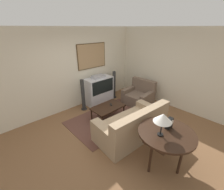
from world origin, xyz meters
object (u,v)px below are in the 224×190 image
Objects in this scene: table_lamp at (163,118)px; mantel_clock at (169,123)px; speaker_tower_left at (83,96)px; tv at (99,90)px; couch at (132,126)px; coffee_table at (108,108)px; speaker_tower_right at (114,85)px; armchair at (139,96)px; console_table at (166,135)px.

mantel_clock is (0.31, -0.00, -0.26)m from table_lamp.
tv is at bearing 3.70° from speaker_tower_left.
coffee_table is at bearing -91.81° from couch.
speaker_tower_right is at bearing 39.64° from coffee_table.
armchair is at bearing -45.56° from tv.
table_lamp reaches higher than console_table.
couch is 1.08m from coffee_table.
tv is at bearing -140.22° from armchair.
table_lamp reaches higher than speaker_tower_left.
mantel_clock is at bearing -0.24° from table_lamp.
tv reaches higher than armchair.
armchair is 2.72m from mantel_clock.
speaker_tower_left is (-0.08, 3.05, -0.40)m from mantel_clock.
couch reaches higher than armchair.
speaker_tower_right is at bearing -118.76° from couch.
armchair is (1.05, -1.07, -0.23)m from tv.
couch is at bearing -86.30° from speaker_tower_left.
tv is 0.99× the size of speaker_tower_right.
coffee_table is (0.10, 1.07, 0.07)m from couch.
speaker_tower_right reaches higher than console_table.
table_lamp is 0.42× the size of speaker_tower_right.
couch is 1.86× the size of armchair.
armchair is 1.55m from coffee_table.
coffee_table is at bearing -140.36° from speaker_tower_right.
mantel_clock is 3.37m from speaker_tower_right.
mantel_clock is at bearing 17.54° from console_table.
armchair is at bearing -0.40° from coffee_table.
mantel_clock is at bearing -44.76° from armchair.
console_table is 4.81× the size of mantel_clock.
console_table is at bearing -104.19° from tv.
table_lamp reaches higher than couch.
armchair is 2.07m from speaker_tower_left.
speaker_tower_right is at bearing 65.60° from mantel_clock.
coffee_table is (-0.49, -1.06, -0.13)m from tv.
coffee_table is 2.23m from table_lamp.
mantel_clock is (-0.05, -0.96, 0.61)m from couch.
couch is at bearing 86.83° from mantel_clock.
coffee_table is at bearing -95.05° from armchair.
speaker_tower_left reaches higher than tv.
coffee_table is at bearing -114.89° from tv.
tv is at bearing 72.68° from table_lamp.
speaker_tower_right is (-0.32, 1.02, 0.24)m from armchair.
armchair is 4.54× the size of mantel_clock.
coffee_table is 2.11m from mantel_clock.
console_table is 0.48m from table_lamp.
console_table is (-1.84, -2.07, 0.45)m from armchair.
mantel_clock reaches higher than console_table.
console_table is 0.24m from mantel_clock.
speaker_tower_left reaches higher than mantel_clock.
couch reaches higher than console_table.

